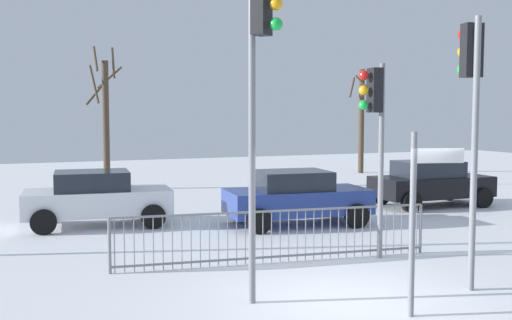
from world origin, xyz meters
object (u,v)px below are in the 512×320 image
(bare_tree_left, at_px, (361,118))
(bare_tree_centre, at_px, (105,118))
(car_black_far, at_px, (430,183))
(car_blue_trailing, at_px, (296,197))
(traffic_light_rear_left, at_px, (375,116))
(traffic_light_mid_left, at_px, (471,91))
(direction_sign_post, at_px, (417,213))
(traffic_light_foreground_left, at_px, (260,62))
(car_white_mid, at_px, (97,197))

(bare_tree_left, xyz_separation_m, bare_tree_centre, (-12.80, -1.75, 0.07))
(car_black_far, height_order, car_blue_trailing, same)
(traffic_light_rear_left, xyz_separation_m, traffic_light_mid_left, (0.33, -2.38, 0.43))
(traffic_light_mid_left, relative_size, direction_sign_post, 1.68)
(direction_sign_post, height_order, bare_tree_left, bare_tree_left)
(traffic_light_mid_left, bearing_deg, car_black_far, 64.43)
(traffic_light_rear_left, bearing_deg, traffic_light_mid_left, -166.62)
(traffic_light_rear_left, relative_size, car_blue_trailing, 1.02)
(traffic_light_foreground_left, relative_size, bare_tree_centre, 0.92)
(traffic_light_foreground_left, relative_size, car_white_mid, 1.32)
(traffic_light_rear_left, xyz_separation_m, traffic_light_foreground_left, (-3.32, -1.86, 0.84))
(car_white_mid, bearing_deg, car_blue_trailing, -15.71)
(car_blue_trailing, bearing_deg, car_white_mid, 163.98)
(traffic_light_foreground_left, distance_m, bare_tree_left, 21.37)
(direction_sign_post, xyz_separation_m, bare_tree_centre, (-2.10, 16.85, 1.25))
(bare_tree_centre, bearing_deg, traffic_light_mid_left, -76.58)
(traffic_light_mid_left, xyz_separation_m, car_blue_trailing, (-0.18, 6.33, -2.61))
(traffic_light_mid_left, relative_size, car_blue_trailing, 1.17)
(bare_tree_left, bearing_deg, bare_tree_centre, -172.19)
(traffic_light_rear_left, distance_m, car_white_mid, 7.91)
(traffic_light_rear_left, bearing_deg, bare_tree_left, -25.70)
(car_black_far, relative_size, bare_tree_centre, 0.68)
(traffic_light_mid_left, xyz_separation_m, car_black_far, (5.27, 7.63, -2.61))
(car_white_mid, bearing_deg, bare_tree_centre, 85.41)
(traffic_light_mid_left, relative_size, car_black_far, 1.20)
(car_white_mid, height_order, bare_tree_left, bare_tree_left)
(traffic_light_foreground_left, relative_size, direction_sign_post, 1.89)
(traffic_light_mid_left, bearing_deg, car_blue_trailing, 100.74)
(traffic_light_mid_left, height_order, bare_tree_left, bare_tree_left)
(car_black_far, bearing_deg, traffic_light_mid_left, -122.94)
(traffic_light_rear_left, xyz_separation_m, car_black_far, (5.60, 5.25, -2.18))
(traffic_light_mid_left, bearing_deg, traffic_light_foreground_left, -179.11)
(car_blue_trailing, relative_size, bare_tree_left, 0.76)
(car_blue_trailing, bearing_deg, car_black_far, 18.35)
(traffic_light_foreground_left, distance_m, bare_tree_centre, 15.49)
(car_blue_trailing, bearing_deg, bare_tree_centre, 115.60)
(traffic_light_mid_left, height_order, direction_sign_post, traffic_light_mid_left)
(traffic_light_foreground_left, height_order, direction_sign_post, traffic_light_foreground_left)
(bare_tree_left, bearing_deg, traffic_light_foreground_left, -126.26)
(traffic_light_rear_left, relative_size, car_white_mid, 1.02)
(traffic_light_foreground_left, relative_size, bare_tree_left, 1.00)
(traffic_light_foreground_left, bearing_deg, bare_tree_centre, -129.12)
(traffic_light_rear_left, distance_m, traffic_light_foreground_left, 3.89)
(car_black_far, xyz_separation_m, car_blue_trailing, (-5.45, -1.29, 0.00))
(traffic_light_foreground_left, distance_m, car_white_mid, 8.43)
(car_black_far, relative_size, car_white_mid, 0.98)
(traffic_light_mid_left, xyz_separation_m, traffic_light_foreground_left, (-3.64, 0.52, 0.41))
(traffic_light_foreground_left, relative_size, car_black_far, 1.35)
(traffic_light_foreground_left, xyz_separation_m, bare_tree_centre, (-0.17, 15.46, -0.99))
(traffic_light_mid_left, bearing_deg, bare_tree_left, 72.20)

